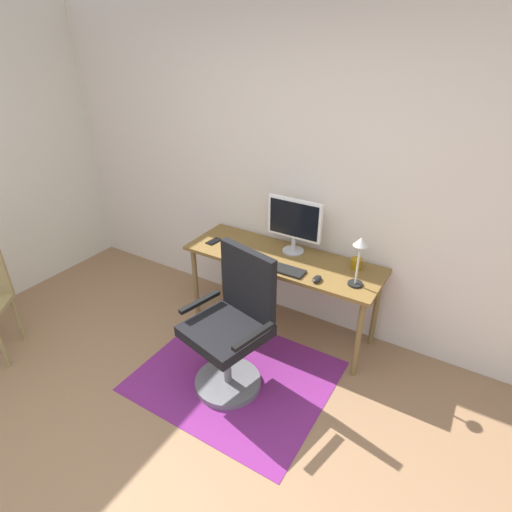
{
  "coord_description": "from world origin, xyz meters",
  "views": [
    {
      "loc": [
        1.31,
        -0.78,
        2.35
      ],
      "look_at": [
        -0.13,
        1.6,
        0.82
      ],
      "focal_mm": 28.97,
      "sensor_mm": 36.0,
      "label": 1
    }
  ],
  "objects_px": {
    "keyboard": "(278,268)",
    "coffee_cup": "(356,264)",
    "cell_phone": "(214,241)",
    "monitor": "(294,221)",
    "computer_mouse": "(317,279)",
    "office_chair": "(233,331)",
    "desk_lamp": "(360,252)",
    "desk": "(282,265)"
  },
  "relations": [
    {
      "from": "keyboard",
      "to": "coffee_cup",
      "type": "height_order",
      "value": "coffee_cup"
    },
    {
      "from": "desk",
      "to": "computer_mouse",
      "type": "relative_size",
      "value": 15.78
    },
    {
      "from": "coffee_cup",
      "to": "office_chair",
      "type": "bearing_deg",
      "value": -122.75
    },
    {
      "from": "monitor",
      "to": "computer_mouse",
      "type": "distance_m",
      "value": 0.55
    },
    {
      "from": "desk",
      "to": "computer_mouse",
      "type": "height_order",
      "value": "computer_mouse"
    },
    {
      "from": "desk_lamp",
      "to": "monitor",
      "type": "bearing_deg",
      "value": 160.03
    },
    {
      "from": "keyboard",
      "to": "cell_phone",
      "type": "relative_size",
      "value": 3.07
    },
    {
      "from": "monitor",
      "to": "cell_phone",
      "type": "height_order",
      "value": "monitor"
    },
    {
      "from": "monitor",
      "to": "coffee_cup",
      "type": "height_order",
      "value": "monitor"
    },
    {
      "from": "coffee_cup",
      "to": "cell_phone",
      "type": "height_order",
      "value": "coffee_cup"
    },
    {
      "from": "coffee_cup",
      "to": "cell_phone",
      "type": "bearing_deg",
      "value": -170.47
    },
    {
      "from": "keyboard",
      "to": "cell_phone",
      "type": "xyz_separation_m",
      "value": [
        -0.7,
        0.11,
        -0.0
      ]
    },
    {
      "from": "computer_mouse",
      "to": "keyboard",
      "type": "bearing_deg",
      "value": 178.31
    },
    {
      "from": "coffee_cup",
      "to": "office_chair",
      "type": "xyz_separation_m",
      "value": [
        -0.57,
        -0.88,
        -0.28
      ]
    },
    {
      "from": "office_chair",
      "to": "desk_lamp",
      "type": "bearing_deg",
      "value": 58.67
    },
    {
      "from": "cell_phone",
      "to": "office_chair",
      "type": "distance_m",
      "value": 0.97
    },
    {
      "from": "keyboard",
      "to": "office_chair",
      "type": "bearing_deg",
      "value": -95.28
    },
    {
      "from": "keyboard",
      "to": "coffee_cup",
      "type": "relative_size",
      "value": 4.93
    },
    {
      "from": "computer_mouse",
      "to": "desk_lamp",
      "type": "distance_m",
      "value": 0.37
    },
    {
      "from": "keyboard",
      "to": "coffee_cup",
      "type": "bearing_deg",
      "value": 31.61
    },
    {
      "from": "desk",
      "to": "coffee_cup",
      "type": "relative_size",
      "value": 18.8
    },
    {
      "from": "cell_phone",
      "to": "computer_mouse",
      "type": "bearing_deg",
      "value": 0.32
    },
    {
      "from": "keyboard",
      "to": "computer_mouse",
      "type": "bearing_deg",
      "value": -1.69
    },
    {
      "from": "coffee_cup",
      "to": "monitor",
      "type": "bearing_deg",
      "value": -179.62
    },
    {
      "from": "desk",
      "to": "monitor",
      "type": "height_order",
      "value": "monitor"
    },
    {
      "from": "computer_mouse",
      "to": "office_chair",
      "type": "distance_m",
      "value": 0.72
    },
    {
      "from": "coffee_cup",
      "to": "cell_phone",
      "type": "relative_size",
      "value": 0.62
    },
    {
      "from": "cell_phone",
      "to": "coffee_cup",
      "type": "bearing_deg",
      "value": 16.59
    },
    {
      "from": "coffee_cup",
      "to": "desk_lamp",
      "type": "relative_size",
      "value": 0.23
    },
    {
      "from": "office_chair",
      "to": "coffee_cup",
      "type": "bearing_deg",
      "value": 70.37
    },
    {
      "from": "monitor",
      "to": "keyboard",
      "type": "xyz_separation_m",
      "value": [
        0.03,
        -0.31,
        -0.27
      ]
    },
    {
      "from": "coffee_cup",
      "to": "cell_phone",
      "type": "xyz_separation_m",
      "value": [
        -1.22,
        -0.2,
        -0.04
      ]
    },
    {
      "from": "computer_mouse",
      "to": "coffee_cup",
      "type": "distance_m",
      "value": 0.38
    },
    {
      "from": "keyboard",
      "to": "desk_lamp",
      "type": "bearing_deg",
      "value": 8.55
    },
    {
      "from": "office_chair",
      "to": "desk",
      "type": "bearing_deg",
      "value": 103.67
    },
    {
      "from": "desk",
      "to": "desk_lamp",
      "type": "distance_m",
      "value": 0.74
    },
    {
      "from": "monitor",
      "to": "desk_lamp",
      "type": "bearing_deg",
      "value": -19.97
    },
    {
      "from": "keyboard",
      "to": "computer_mouse",
      "type": "xyz_separation_m",
      "value": [
        0.33,
        -0.01,
        0.01
      ]
    },
    {
      "from": "desk_lamp",
      "to": "keyboard",
      "type": "bearing_deg",
      "value": -171.45
    },
    {
      "from": "keyboard",
      "to": "desk_lamp",
      "type": "height_order",
      "value": "desk_lamp"
    },
    {
      "from": "desk",
      "to": "monitor",
      "type": "bearing_deg",
      "value": 77.54
    },
    {
      "from": "keyboard",
      "to": "computer_mouse",
      "type": "height_order",
      "value": "computer_mouse"
    }
  ]
}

